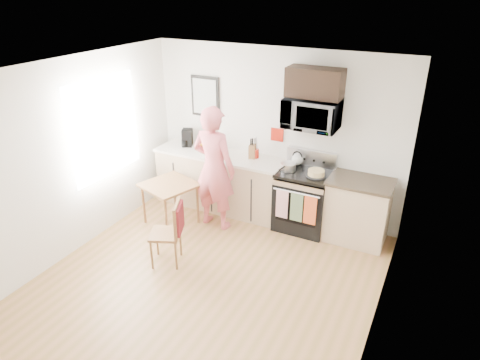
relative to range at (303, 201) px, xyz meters
The scene contains 28 objects.
floor 2.12m from the range, 107.69° to the right, with size 4.60×4.60×0.00m, color olive.
back_wall 1.12m from the range, 152.75° to the left, with size 4.00×0.04×2.60m, color white.
front_wall 4.41m from the range, 98.38° to the right, with size 4.00×0.04×2.60m, color white.
left_wall 3.40m from the range, 143.09° to the right, with size 0.04×4.60×2.60m, color white.
right_wall 2.55m from the range, 55.26° to the right, with size 0.04×4.60×2.60m, color white.
ceiling 3.00m from the range, 107.69° to the right, with size 4.00×4.60×0.04m, color white.
window 3.06m from the range, 155.62° to the right, with size 0.06×1.40×1.50m.
cabinet_left 1.43m from the range, behind, with size 2.10×0.60×0.90m, color tan.
countertop_left 1.51m from the range, behind, with size 2.14×0.64×0.04m, color #F0E0CE.
cabinet_right 0.80m from the range, ahead, with size 0.84×0.60×0.90m, color tan.
countertop_right 0.93m from the range, ahead, with size 0.88×0.64×0.04m, color black.
range is the anchor object (origin of this frame).
microwave 1.33m from the range, 90.06° to the left, with size 0.76×0.51×0.42m, color silver.
upper_cabinet 1.75m from the range, 90.04° to the left, with size 0.76×0.35×0.40m, color black.
wall_art 2.27m from the range, behind, with size 0.50×0.04×0.65m.
wall_trivet 1.09m from the range, 151.92° to the left, with size 0.20×0.02×0.20m, color red.
person 1.42m from the range, 156.72° to the right, with size 0.69×0.45×1.88m, color #BB3338.
dining_table 2.02m from the range, 156.84° to the right, with size 0.78×0.78×0.67m.
chair 2.02m from the range, 126.52° to the right, with size 0.53×0.50×0.89m.
knife_block 1.09m from the range, behind, with size 0.10×0.14×0.21m, color brown.
utensil_crock 1.08m from the range, behind, with size 0.11×0.11×0.33m.
fruit_bowl 1.89m from the range, behind, with size 0.27×0.27×0.10m.
milk_carton 1.73m from the range, behind, with size 0.09×0.09×0.25m, color tan.
coffee_maker 2.18m from the range, behind, with size 0.22×0.26×0.28m.
bread_bag 1.47m from the range, behind, with size 0.27×0.13×0.10m, color tan.
cake 0.57m from the range, 25.31° to the right, with size 0.28×0.28×0.09m.
kettle 0.64m from the range, 136.78° to the left, with size 0.17×0.17×0.22m.
pot 0.60m from the range, 162.95° to the right, with size 0.22×0.38×0.11m.
Camera 1 is at (2.31, -3.50, 3.44)m, focal length 32.00 mm.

